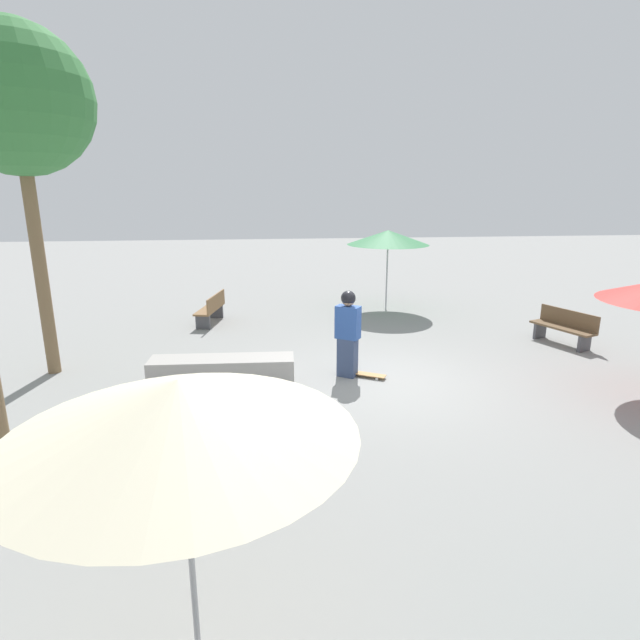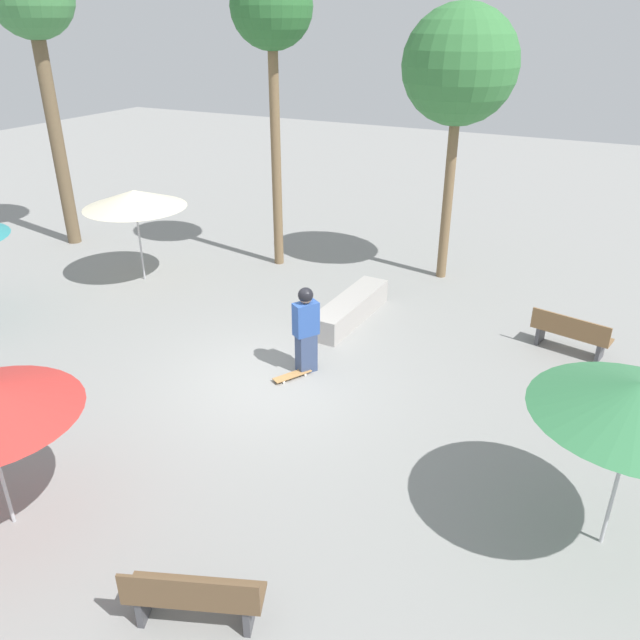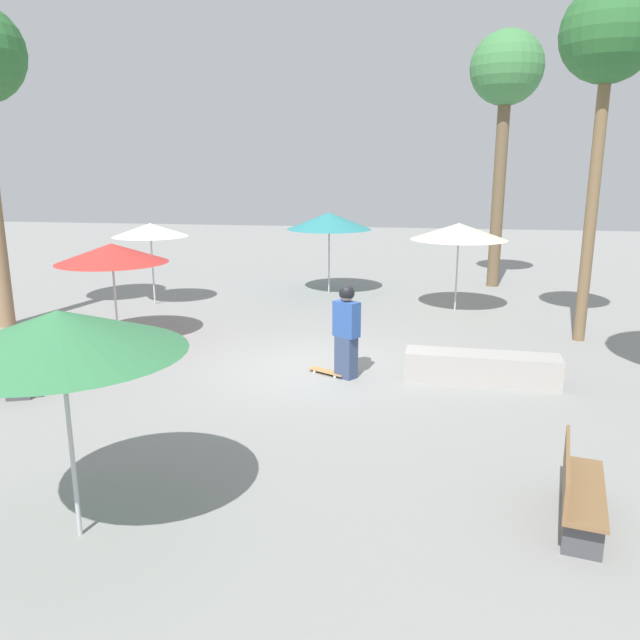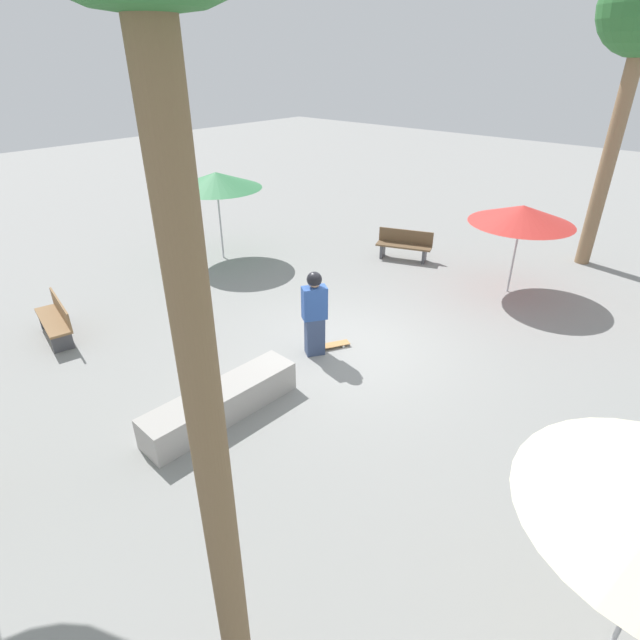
# 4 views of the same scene
# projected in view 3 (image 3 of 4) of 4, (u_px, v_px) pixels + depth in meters

# --- Properties ---
(ground_plane) EXTENTS (60.00, 60.00, 0.00)m
(ground_plane) POSITION_uv_depth(u_px,v_px,m) (317.00, 369.00, 12.36)
(ground_plane) COLOR gray
(skater_main) EXTENTS (0.48, 0.54, 1.79)m
(skater_main) POSITION_uv_depth(u_px,v_px,m) (346.00, 328.00, 11.62)
(skater_main) COLOR #38476B
(skater_main) RESTS_ON ground_plane
(skateboard) EXTENTS (0.56, 0.80, 0.07)m
(skateboard) POSITION_uv_depth(u_px,v_px,m) (327.00, 371.00, 12.01)
(skateboard) COLOR #B7844C
(skateboard) RESTS_ON ground_plane
(concrete_ledge) EXTENTS (0.76, 2.82, 0.54)m
(concrete_ledge) POSITION_uv_depth(u_px,v_px,m) (482.00, 368.00, 11.55)
(concrete_ledge) COLOR #A8A39E
(concrete_ledge) RESTS_ON ground_plane
(bench_near) EXTENTS (1.66, 0.76, 0.85)m
(bench_near) POSITION_uv_depth(u_px,v_px,m) (578.00, 489.00, 6.88)
(bench_near) COLOR #47474C
(bench_near) RESTS_ON ground_plane
(bench_far) EXTENTS (1.65, 0.99, 0.85)m
(bench_far) POSITION_uv_depth(u_px,v_px,m) (21.00, 366.00, 11.17)
(bench_far) COLOR #47474C
(bench_far) RESTS_ON ground_plane
(shade_umbrella_red) EXTENTS (2.49, 2.49, 2.24)m
(shade_umbrella_red) POSITION_uv_depth(u_px,v_px,m) (112.00, 253.00, 13.90)
(shade_umbrella_red) COLOR #B7B7BC
(shade_umbrella_red) RESTS_ON ground_plane
(shade_umbrella_white) EXTENTS (2.14, 2.14, 2.34)m
(shade_umbrella_white) POSITION_uv_depth(u_px,v_px,m) (150.00, 230.00, 17.66)
(shade_umbrella_white) COLOR #B7B7BC
(shade_umbrella_white) RESTS_ON ground_plane
(shade_umbrella_green) EXTENTS (2.54, 2.54, 2.51)m
(shade_umbrella_green) POSITION_uv_depth(u_px,v_px,m) (60.00, 332.00, 6.24)
(shade_umbrella_green) COLOR #B7B7BC
(shade_umbrella_green) RESTS_ON ground_plane
(shade_umbrella_cream) EXTENTS (2.61, 2.61, 2.42)m
(shade_umbrella_cream) POSITION_uv_depth(u_px,v_px,m) (459.00, 231.00, 16.83)
(shade_umbrella_cream) COLOR #B7B7BC
(shade_umbrella_cream) RESTS_ON ground_plane
(shade_umbrella_teal) EXTENTS (2.64, 2.64, 2.53)m
(shade_umbrella_teal) POSITION_uv_depth(u_px,v_px,m) (329.00, 221.00, 19.29)
(shade_umbrella_teal) COLOR #B7B7BC
(shade_umbrella_teal) RESTS_ON ground_plane
(palm_tree_left) EXTENTS (2.27, 2.27, 8.03)m
(palm_tree_left) POSITION_uv_depth(u_px,v_px,m) (506.00, 77.00, 19.41)
(palm_tree_left) COLOR brown
(palm_tree_left) RESTS_ON ground_plane
(palm_tree_far_back) EXTENTS (2.02, 2.02, 7.60)m
(palm_tree_far_back) POSITION_uv_depth(u_px,v_px,m) (609.00, 41.00, 12.89)
(palm_tree_far_back) COLOR brown
(palm_tree_far_back) RESTS_ON ground_plane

